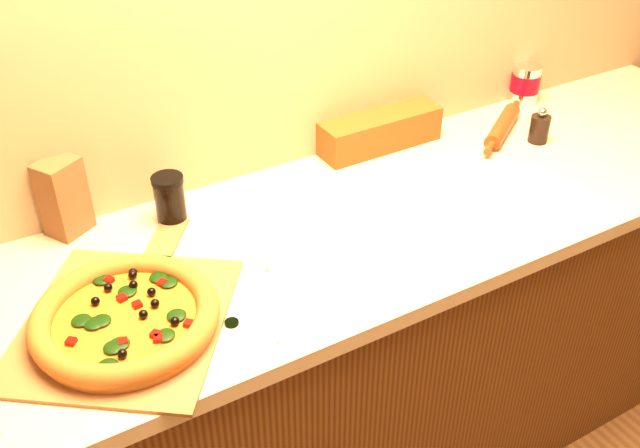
% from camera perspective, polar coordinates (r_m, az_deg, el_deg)
% --- Properties ---
extents(cabinet, '(2.80, 0.65, 0.86)m').
position_cam_1_polar(cabinet, '(2.02, 1.32, -11.08)').
color(cabinet, '#43200E').
rests_on(cabinet, ground).
extents(countertop, '(2.84, 0.68, 0.04)m').
position_cam_1_polar(countertop, '(1.72, 1.52, -0.59)').
color(countertop, beige).
rests_on(countertop, cabinet).
extents(pizza_peel, '(0.57, 0.61, 0.01)m').
position_cam_1_polar(pizza_peel, '(1.50, -15.13, -7.14)').
color(pizza_peel, brown).
rests_on(pizza_peel, countertop).
extents(pizza, '(0.37, 0.37, 0.05)m').
position_cam_1_polar(pizza, '(1.45, -15.28, -7.23)').
color(pizza, '#C87F32').
rests_on(pizza, pizza_peel).
extents(bottle_cap, '(0.03, 0.03, 0.01)m').
position_cam_1_polar(bottle_cap, '(1.45, -7.08, -7.84)').
color(bottle_cap, black).
rests_on(bottle_cap, countertop).
extents(pepper_grinder, '(0.06, 0.06, 0.11)m').
position_cam_1_polar(pepper_grinder, '(2.14, 17.15, 7.36)').
color(pepper_grinder, black).
rests_on(pepper_grinder, countertop).
extents(rolling_pin, '(0.30, 0.21, 0.05)m').
position_cam_1_polar(rolling_pin, '(2.17, 14.40, 7.59)').
color(rolling_pin, '#5D3510').
rests_on(rolling_pin, countertop).
extents(coffee_canister, '(0.09, 0.09, 0.12)m').
position_cam_1_polar(coffee_canister, '(2.37, 16.10, 10.74)').
color(coffee_canister, silver).
rests_on(coffee_canister, countertop).
extents(bread_bag, '(0.36, 0.12, 0.10)m').
position_cam_1_polar(bread_bag, '(2.03, 4.73, 7.49)').
color(bread_bag, '#643313').
rests_on(bread_bag, countertop).
extents(paper_bag, '(0.12, 0.11, 0.19)m').
position_cam_1_polar(paper_bag, '(1.74, -19.84, 2.04)').
color(paper_bag, brown).
rests_on(paper_bag, countertop).
extents(dark_jar, '(0.08, 0.08, 0.12)m').
position_cam_1_polar(dark_jar, '(1.73, -11.93, 1.99)').
color(dark_jar, black).
rests_on(dark_jar, countertop).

